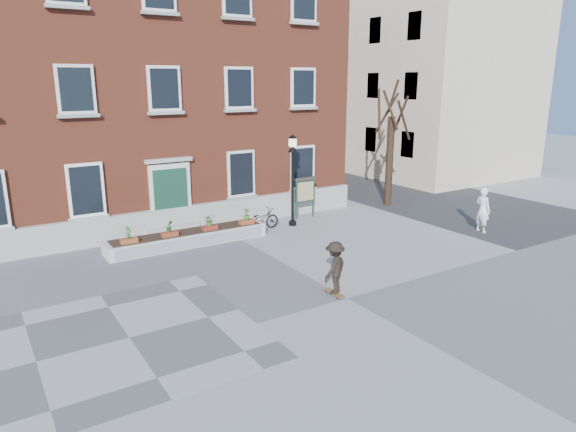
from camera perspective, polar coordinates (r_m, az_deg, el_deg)
ground at (r=15.12m, az=6.60°, el=-9.07°), size 100.00×100.00×0.00m
checker_patch at (r=13.47m, az=-17.22°, el=-12.80°), size 6.00×6.00×0.01m
bicycle at (r=21.53m, az=-3.09°, el=-0.38°), size 1.78×0.71×0.92m
parked_car at (r=35.28m, az=2.86°, el=5.94°), size 2.84×4.20×1.31m
bystander at (r=22.61m, az=20.84°, el=0.64°), size 0.49×0.71×1.87m
brick_building at (r=25.58m, az=-17.51°, el=14.62°), size 18.40×10.85×12.60m
planter_assembly at (r=19.97m, az=-10.98°, el=-2.32°), size 6.20×1.12×1.15m
bare_tree at (r=26.02m, az=11.27°, el=7.24°), size 1.83×1.83×6.16m
side_street at (r=40.58m, az=9.35°, el=15.95°), size 15.20×36.00×14.50m
lamp_post at (r=21.76m, az=0.52°, el=5.41°), size 0.40×0.40×3.93m
notice_board at (r=23.24m, az=1.90°, el=2.81°), size 1.10×0.16×1.87m
skateboarder at (r=14.99m, az=5.22°, el=-5.74°), size 1.16×0.95×1.63m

